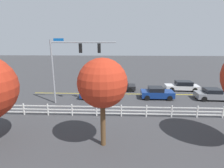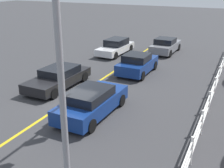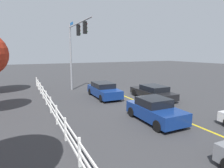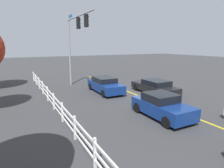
# 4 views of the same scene
# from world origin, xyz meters

# --- Properties ---
(ground_plane) EXTENTS (120.00, 120.00, 0.00)m
(ground_plane) POSITION_xyz_m (0.00, 0.00, 0.00)
(ground_plane) COLOR #38383A
(lane_center_stripe) EXTENTS (28.00, 0.16, 0.01)m
(lane_center_stripe) POSITION_xyz_m (-4.00, 0.00, 0.00)
(lane_center_stripe) COLOR gold
(lane_center_stripe) RESTS_ON ground_plane
(signal_assembly) EXTENTS (7.12, 0.38, 7.26)m
(signal_assembly) POSITION_xyz_m (3.74, 3.81, 5.10)
(signal_assembly) COLOR gray
(signal_assembly) RESTS_ON ground_plane
(car_0) EXTENTS (3.97, 2.00, 1.44)m
(car_0) POSITION_xyz_m (-6.29, 1.69, 0.69)
(car_0) COLOR navy
(car_0) RESTS_ON ground_plane
(car_1) EXTENTS (4.70, 1.96, 1.37)m
(car_1) POSITION_xyz_m (-10.71, -2.06, 0.66)
(car_1) COLOR silver
(car_1) RESTS_ON ground_plane
(car_2) EXTENTS (4.62, 2.05, 1.39)m
(car_2) POSITION_xyz_m (0.92, 1.99, 0.69)
(car_2) COLOR navy
(car_2) RESTS_ON ground_plane
(car_3) EXTENTS (4.83, 2.10, 1.25)m
(car_3) POSITION_xyz_m (-1.59, -1.80, 0.62)
(car_3) COLOR black
(car_3) RESTS_ON ground_plane
(car_4) EXTENTS (4.29, 2.04, 1.37)m
(car_4) POSITION_xyz_m (-13.09, 1.91, 0.66)
(car_4) COLOR slate
(car_4) RESTS_ON ground_plane
(white_rail_fence) EXTENTS (26.10, 0.10, 1.15)m
(white_rail_fence) POSITION_xyz_m (-3.00, 7.22, 0.60)
(white_rail_fence) COLOR white
(white_rail_fence) RESTS_ON ground_plane
(tree_1) EXTENTS (3.22, 3.22, 6.04)m
(tree_1) POSITION_xyz_m (-0.49, 11.93, 4.40)
(tree_1) COLOR brown
(tree_1) RESTS_ON ground_plane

